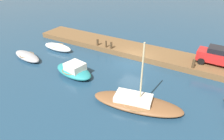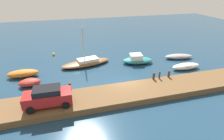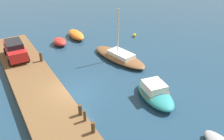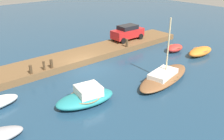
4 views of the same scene
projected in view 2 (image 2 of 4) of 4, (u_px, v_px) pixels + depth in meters
ground_plane at (124, 84)px, 19.97m from camera, size 84.00×84.00×0.00m
dock_platform at (132, 93)px, 17.85m from camera, size 27.37×3.52×0.61m
motorboat_teal at (137, 60)px, 25.03m from camera, size 4.43×2.70×1.29m
dinghy_red at (30, 82)px, 19.53m from camera, size 2.29×1.44×0.78m
sailboat_brown at (86, 62)px, 24.47m from camera, size 6.97×3.46×5.12m
rowboat_grey at (179, 56)px, 26.63m from camera, size 4.24×2.07×0.65m
rowboat_white at (186, 66)px, 23.37m from camera, size 3.82×1.38×0.76m
rowboat_orange at (23, 73)px, 21.41m from camera, size 3.51×1.51×0.84m
mooring_post_west at (70, 87)px, 17.45m from camera, size 0.26×0.26×0.85m
mooring_post_mid_west at (154, 76)px, 19.60m from camera, size 0.26×0.26×0.77m
mooring_post_mid_east at (160, 75)px, 19.76m from camera, size 0.18×0.18×0.79m
mooring_post_east at (169, 74)px, 20.05m from camera, size 0.24×0.24×0.74m
parked_car at (48, 96)px, 15.18m from camera, size 3.94×1.90×1.70m
marker_buoy at (54, 54)px, 27.82m from camera, size 0.42×0.42×0.42m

